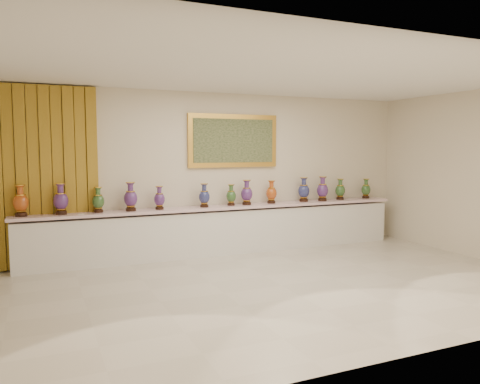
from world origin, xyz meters
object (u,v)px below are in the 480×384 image
(vase_1, at_px, (61,200))
(vase_2, at_px, (98,201))
(counter, at_px, (224,230))
(vase_0, at_px, (21,202))

(vase_1, distance_m, vase_2, 0.59)
(counter, xyz_separation_m, vase_1, (-2.83, -0.02, 0.69))
(vase_1, relative_size, vase_2, 1.20)
(vase_2, bearing_deg, counter, -0.13)
(counter, bearing_deg, vase_0, 179.93)
(vase_2, bearing_deg, vase_0, -179.94)
(counter, relative_size, vase_2, 17.13)
(counter, distance_m, vase_2, 2.34)
(vase_0, distance_m, vase_1, 0.59)
(counter, distance_m, vase_1, 2.91)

